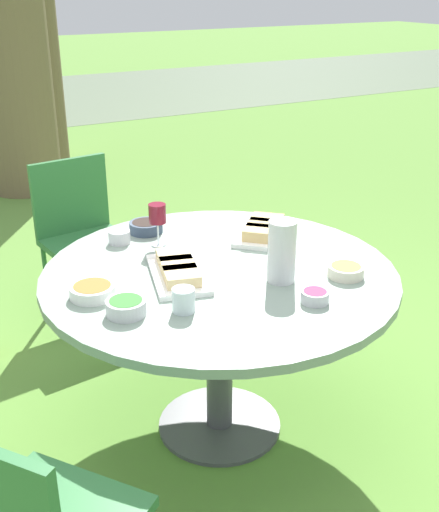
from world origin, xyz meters
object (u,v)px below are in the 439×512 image
object	(u,v)px
dining_table	(220,293)
wine_glass	(157,215)
chair_near_left	(82,228)
water_pitcher	(282,251)

from	to	relation	value
dining_table	wine_glass	size ratio (longest dim) A/B	7.50
chair_near_left	wine_glass	bearing A→B (deg)	-86.64
water_pitcher	wine_glass	bearing A→B (deg)	116.06
water_pitcher	wine_glass	size ratio (longest dim) A/B	1.29
chair_near_left	dining_table	bearing A→B (deg)	-82.87
chair_near_left	water_pitcher	world-z (taller)	water_pitcher
dining_table	water_pitcher	size ratio (longest dim) A/B	5.83
dining_table	chair_near_left	xyz separation A→B (m)	(-0.16, 1.28, -0.12)
chair_near_left	water_pitcher	xyz separation A→B (m)	(0.32, -1.47, 0.34)
wine_glass	chair_near_left	bearing A→B (deg)	93.36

